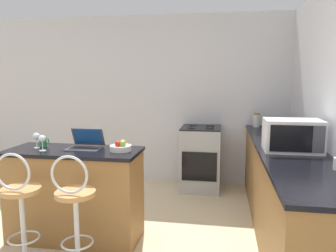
% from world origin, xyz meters
% --- Properties ---
extents(wall_back, '(12.00, 0.06, 2.60)m').
position_xyz_m(wall_back, '(0.00, 2.74, 1.30)').
color(wall_back, silver).
rests_on(wall_back, ground_plane).
extents(breakfast_bar, '(1.33, 0.56, 0.93)m').
position_xyz_m(breakfast_bar, '(-0.33, 0.65, 0.47)').
color(breakfast_bar, olive).
rests_on(breakfast_bar, ground_plane).
extents(counter_right, '(0.66, 3.24, 0.93)m').
position_xyz_m(counter_right, '(1.81, 1.11, 0.47)').
color(counter_right, olive).
rests_on(counter_right, ground_plane).
extents(bar_stool_near, '(0.40, 0.40, 1.03)m').
position_xyz_m(bar_stool_near, '(-0.58, 0.11, 0.49)').
color(bar_stool_near, silver).
rests_on(bar_stool_near, ground_plane).
extents(bar_stool_far, '(0.40, 0.40, 1.03)m').
position_xyz_m(bar_stool_far, '(-0.08, 0.11, 0.49)').
color(bar_stool_far, silver).
rests_on(bar_stool_far, ground_plane).
extents(laptop, '(0.33, 0.27, 0.20)m').
position_xyz_m(laptop, '(-0.23, 0.72, 0.98)').
color(laptop, '#47474C').
rests_on(laptop, breakfast_bar).
extents(microwave, '(0.53, 0.37, 0.31)m').
position_xyz_m(microwave, '(1.80, 0.93, 1.09)').
color(microwave, white).
rests_on(microwave, counter_right).
extents(toaster, '(0.25, 0.30, 0.19)m').
position_xyz_m(toaster, '(1.81, 1.42, 1.03)').
color(toaster, '#9EA3A8').
rests_on(toaster, counter_right).
extents(stove_range, '(0.57, 0.61, 0.94)m').
position_xyz_m(stove_range, '(0.82, 2.39, 0.47)').
color(stove_range, '#9EA3A8').
rests_on(stove_range, ground_plane).
extents(wine_glass_tall, '(0.07, 0.07, 0.16)m').
position_xyz_m(wine_glass_tall, '(-0.73, 0.65, 1.05)').
color(wine_glass_tall, silver).
rests_on(wine_glass_tall, breakfast_bar).
extents(storage_jar, '(0.10, 0.10, 0.20)m').
position_xyz_m(storage_jar, '(1.62, 2.53, 1.04)').
color(storage_jar, silver).
rests_on(storage_jar, counter_right).
extents(fruit_bowl, '(0.21, 0.21, 0.11)m').
position_xyz_m(fruit_bowl, '(0.16, 0.66, 0.97)').
color(fruit_bowl, silver).
rests_on(fruit_bowl, breakfast_bar).
extents(mug_blue, '(0.10, 0.08, 0.10)m').
position_xyz_m(mug_blue, '(1.73, 1.77, 0.98)').
color(mug_blue, '#2D51AD').
rests_on(mug_blue, counter_right).
extents(mug_green, '(0.09, 0.08, 0.10)m').
position_xyz_m(mug_green, '(-0.71, 0.74, 0.98)').
color(mug_green, '#338447').
rests_on(mug_green, breakfast_bar).
extents(wine_glass_short, '(0.07, 0.07, 0.16)m').
position_xyz_m(wine_glass_short, '(-0.60, 0.54, 1.05)').
color(wine_glass_short, silver).
rests_on(wine_glass_short, breakfast_bar).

